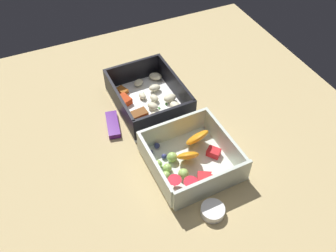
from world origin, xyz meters
The scene contains 5 objects.
table_surface centered at (0.00, 0.00, 1.00)cm, with size 80.00×80.00×2.00cm, color tan.
pasta_container centered at (8.35, 1.37, 3.84)cm, with size 18.54×14.27×5.84cm.
fruit_bowl centered at (-10.16, 0.64, 3.90)cm, with size 15.60×15.60×5.50cm.
candy_bar centered at (5.50, 10.70, 2.60)cm, with size 7.00×2.40×1.20cm, color #51197A.
paper_cup_liner centered at (-20.65, 1.70, 2.77)cm, with size 4.08×4.08×1.55cm, color white.
Camera 1 is at (-44.83, 20.88, 55.78)cm, focal length 37.61 mm.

